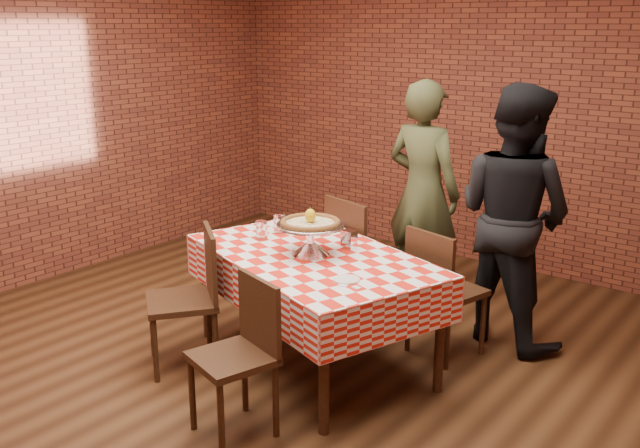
{
  "coord_description": "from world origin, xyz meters",
  "views": [
    {
      "loc": [
        2.78,
        -2.99,
        2.2
      ],
      "look_at": [
        0.09,
        0.49,
        0.94
      ],
      "focal_mm": 39.74,
      "sensor_mm": 36.0,
      "label": 1
    }
  ],
  "objects_px": {
    "pizza": "(310,223)",
    "chair_near_right": "(232,361)",
    "diner_olive": "(423,192)",
    "chair_far_left": "(366,257)",
    "chair_far_right": "(447,291)",
    "table": "(313,309)",
    "pizza_stand": "(310,239)",
    "water_glass_left": "(262,230)",
    "water_glass_right": "(279,224)",
    "diner_black": "(513,216)",
    "chair_near_left": "(181,300)",
    "condiment_caddy": "(349,239)"
  },
  "relations": [
    {
      "from": "chair_near_right",
      "to": "diner_black",
      "type": "bearing_deg",
      "value": 88.31
    },
    {
      "from": "pizza_stand",
      "to": "diner_black",
      "type": "relative_size",
      "value": 0.24
    },
    {
      "from": "diner_olive",
      "to": "diner_black",
      "type": "xyz_separation_m",
      "value": [
        0.89,
        -0.31,
        0.02
      ]
    },
    {
      "from": "water_glass_left",
      "to": "chair_far_right",
      "type": "xyz_separation_m",
      "value": [
        1.11,
        0.61,
        -0.37
      ]
    },
    {
      "from": "table",
      "to": "chair_far_left",
      "type": "relative_size",
      "value": 1.77
    },
    {
      "from": "pizza",
      "to": "chair_near_right",
      "type": "distance_m",
      "value": 1.09
    },
    {
      "from": "condiment_caddy",
      "to": "chair_near_right",
      "type": "distance_m",
      "value": 1.24
    },
    {
      "from": "pizza",
      "to": "diner_black",
      "type": "xyz_separation_m",
      "value": [
        0.87,
        1.15,
        -0.05
      ]
    },
    {
      "from": "table",
      "to": "diner_olive",
      "type": "relative_size",
      "value": 0.94
    },
    {
      "from": "water_glass_right",
      "to": "chair_near_right",
      "type": "bearing_deg",
      "value": -60.25
    },
    {
      "from": "pizza",
      "to": "chair_near_left",
      "type": "height_order",
      "value": "pizza"
    },
    {
      "from": "water_glass_left",
      "to": "diner_olive",
      "type": "relative_size",
      "value": 0.07
    },
    {
      "from": "pizza_stand",
      "to": "water_glass_left",
      "type": "height_order",
      "value": "pizza_stand"
    },
    {
      "from": "table",
      "to": "water_glass_right",
      "type": "relative_size",
      "value": 13.23
    },
    {
      "from": "pizza",
      "to": "chair_far_left",
      "type": "bearing_deg",
      "value": 100.06
    },
    {
      "from": "condiment_caddy",
      "to": "diner_black",
      "type": "bearing_deg",
      "value": 55.53
    },
    {
      "from": "chair_far_left",
      "to": "chair_far_right",
      "type": "xyz_separation_m",
      "value": [
        0.8,
        -0.21,
        -0.02
      ]
    },
    {
      "from": "condiment_caddy",
      "to": "pizza_stand",
      "type": "bearing_deg",
      "value": -113.05
    },
    {
      "from": "chair_near_right",
      "to": "chair_far_left",
      "type": "height_order",
      "value": "chair_far_left"
    },
    {
      "from": "pizza",
      "to": "chair_far_left",
      "type": "relative_size",
      "value": 0.41
    },
    {
      "from": "chair_far_left",
      "to": "water_glass_right",
      "type": "bearing_deg",
      "value": 79.07
    },
    {
      "from": "chair_near_right",
      "to": "diner_olive",
      "type": "bearing_deg",
      "value": 111.36
    },
    {
      "from": "chair_near_left",
      "to": "chair_far_left",
      "type": "relative_size",
      "value": 0.98
    },
    {
      "from": "pizza",
      "to": "chair_near_right",
      "type": "relative_size",
      "value": 0.44
    },
    {
      "from": "pizza",
      "to": "chair_far_right",
      "type": "height_order",
      "value": "pizza"
    },
    {
      "from": "table",
      "to": "condiment_caddy",
      "type": "bearing_deg",
      "value": 63.98
    },
    {
      "from": "diner_olive",
      "to": "condiment_caddy",
      "type": "bearing_deg",
      "value": 101.26
    },
    {
      "from": "chair_far_right",
      "to": "diner_olive",
      "type": "relative_size",
      "value": 0.5
    },
    {
      "from": "water_glass_left",
      "to": "condiment_caddy",
      "type": "xyz_separation_m",
      "value": [
        0.6,
        0.19,
        -0.0
      ]
    },
    {
      "from": "pizza",
      "to": "water_glass_right",
      "type": "bearing_deg",
      "value": 152.84
    },
    {
      "from": "chair_near_left",
      "to": "diner_black",
      "type": "bearing_deg",
      "value": 85.37
    },
    {
      "from": "pizza_stand",
      "to": "diner_olive",
      "type": "bearing_deg",
      "value": 90.65
    },
    {
      "from": "water_glass_right",
      "to": "chair_near_left",
      "type": "bearing_deg",
      "value": -101.46
    },
    {
      "from": "chair_near_right",
      "to": "diner_black",
      "type": "height_order",
      "value": "diner_black"
    },
    {
      "from": "pizza_stand",
      "to": "water_glass_left",
      "type": "bearing_deg",
      "value": 173.43
    },
    {
      "from": "pizza",
      "to": "water_glass_left",
      "type": "height_order",
      "value": "pizza"
    },
    {
      "from": "water_glass_right",
      "to": "pizza_stand",
      "type": "bearing_deg",
      "value": -27.16
    },
    {
      "from": "water_glass_left",
      "to": "chair_far_left",
      "type": "xyz_separation_m",
      "value": [
        0.31,
        0.82,
        -0.35
      ]
    },
    {
      "from": "table",
      "to": "chair_far_right",
      "type": "bearing_deg",
      "value": 46.32
    },
    {
      "from": "chair_far_right",
      "to": "diner_black",
      "type": "bearing_deg",
      "value": -101.1
    },
    {
      "from": "pizza_stand",
      "to": "chair_far_left",
      "type": "height_order",
      "value": "pizza_stand"
    },
    {
      "from": "water_glass_right",
      "to": "chair_near_left",
      "type": "height_order",
      "value": "chair_near_left"
    },
    {
      "from": "water_glass_right",
      "to": "diner_black",
      "type": "relative_size",
      "value": 0.07
    },
    {
      "from": "diner_black",
      "to": "chair_far_right",
      "type": "bearing_deg",
      "value": 78.02
    },
    {
      "from": "chair_near_right",
      "to": "water_glass_left",
      "type": "bearing_deg",
      "value": 140.39
    },
    {
      "from": "table",
      "to": "pizza_stand",
      "type": "bearing_deg",
      "value": -147.6
    },
    {
      "from": "table",
      "to": "chair_far_right",
      "type": "relative_size",
      "value": 1.87
    },
    {
      "from": "chair_near_right",
      "to": "chair_near_left",
      "type": "bearing_deg",
      "value": 171.79
    },
    {
      "from": "chair_far_right",
      "to": "water_glass_left",
      "type": "bearing_deg",
      "value": 43.06
    },
    {
      "from": "water_glass_left",
      "to": "diner_black",
      "type": "height_order",
      "value": "diner_black"
    }
  ]
}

